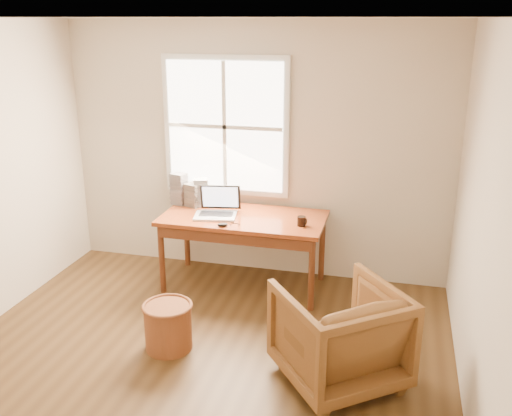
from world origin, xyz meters
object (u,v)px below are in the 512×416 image
Objects in this scene: coffee_mug at (301,221)px; armchair at (339,335)px; laptop at (215,204)px; wicker_stool at (168,327)px; cd_stack_a at (201,193)px; desk at (244,218)px.

armchair is at bearing -57.84° from coffee_mug.
wicker_stool is at bearing -102.10° from laptop.
armchair is at bearing -44.22° from cd_stack_a.
armchair is 2.94× the size of cd_stack_a.
cd_stack_a is (-1.62, 1.57, 0.51)m from armchair.
coffee_mug is 0.32× the size of cd_stack_a.
cd_stack_a is (-1.10, 0.33, 0.10)m from coffee_mug.
laptop is (-0.26, -0.10, 0.16)m from desk.
laptop reaches higher than desk.
laptop is 4.25× the size of coffee_mug.
cd_stack_a reaches higher than armchair.
desk is at bearing -22.14° from cd_stack_a.
laptop is at bearing 88.46° from wicker_stool.
coffee_mug reaches higher than armchair.
laptop reaches higher than wicker_stool.
armchair reaches higher than wicker_stool.
coffee_mug reaches higher than desk.
cd_stack_a is at bearing 98.26° from wicker_stool.
desk is 0.32m from laptop.
cd_stack_a is at bearing 157.86° from desk.
coffee_mug is at bearing -104.93° from armchair.
cd_stack_a is (-0.25, 0.30, 0.01)m from laptop.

